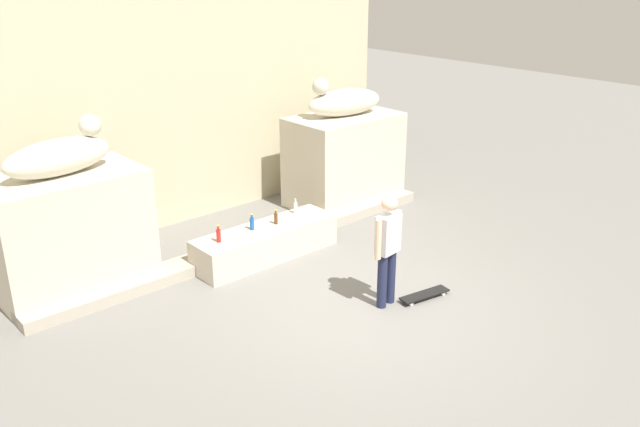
# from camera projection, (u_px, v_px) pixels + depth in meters

# --- Properties ---
(ground_plane) EXTENTS (40.00, 40.00, 0.00)m
(ground_plane) POSITION_uv_depth(u_px,v_px,m) (363.00, 308.00, 9.48)
(ground_plane) COLOR slate
(facade_wall) EXTENTS (9.28, 0.60, 5.91)m
(facade_wall) POSITION_uv_depth(u_px,v_px,m) (172.00, 60.00, 11.80)
(facade_wall) COLOR #C0B796
(facade_wall) RESTS_ON ground_plane
(pedestal_left) EXTENTS (2.19, 1.32, 1.78)m
(pedestal_left) POSITION_uv_depth(u_px,v_px,m) (69.00, 232.00, 9.76)
(pedestal_left) COLOR beige
(pedestal_left) RESTS_ON ground_plane
(pedestal_right) EXTENTS (2.19, 1.32, 1.78)m
(pedestal_right) POSITION_uv_depth(u_px,v_px,m) (344.00, 160.00, 13.21)
(pedestal_right) COLOR beige
(pedestal_right) RESTS_ON ground_plane
(statue_reclining_left) EXTENTS (1.66, 0.75, 0.78)m
(statue_reclining_left) POSITION_uv_depth(u_px,v_px,m) (60.00, 155.00, 9.36)
(statue_reclining_left) COLOR beige
(statue_reclining_left) RESTS_ON pedestal_left
(statue_reclining_right) EXTENTS (1.67, 0.83, 0.78)m
(statue_reclining_right) POSITION_uv_depth(u_px,v_px,m) (343.00, 101.00, 12.76)
(statue_reclining_right) COLOR beige
(statue_reclining_right) RESTS_ON pedestal_right
(ledge_block) EXTENTS (2.53, 0.72, 0.53)m
(ledge_block) POSITION_uv_depth(u_px,v_px,m) (266.00, 242.00, 10.97)
(ledge_block) COLOR beige
(ledge_block) RESTS_ON ground_plane
(skater) EXTENTS (0.54, 0.24, 1.67)m
(skater) POSITION_uv_depth(u_px,v_px,m) (388.00, 246.00, 9.25)
(skater) COLOR #1E233F
(skater) RESTS_ON ground_plane
(skateboard) EXTENTS (0.82, 0.34, 0.08)m
(skateboard) POSITION_uv_depth(u_px,v_px,m) (425.00, 295.00, 9.71)
(skateboard) COLOR black
(skateboard) RESTS_ON ground_plane
(bottle_red) EXTENTS (0.07, 0.07, 0.28)m
(bottle_red) POSITION_uv_depth(u_px,v_px,m) (219.00, 235.00, 10.29)
(bottle_red) COLOR red
(bottle_red) RESTS_ON ledge_block
(bottle_clear) EXTENTS (0.06, 0.06, 0.27)m
(bottle_clear) POSITION_uv_depth(u_px,v_px,m) (295.00, 207.00, 11.43)
(bottle_clear) COLOR silver
(bottle_clear) RESTS_ON ledge_block
(bottle_blue) EXTENTS (0.07, 0.07, 0.28)m
(bottle_blue) POSITION_uv_depth(u_px,v_px,m) (252.00, 223.00, 10.75)
(bottle_blue) COLOR #194C99
(bottle_blue) RESTS_ON ledge_block
(bottle_brown) EXTENTS (0.06, 0.06, 0.25)m
(bottle_brown) POSITION_uv_depth(u_px,v_px,m) (276.00, 218.00, 10.98)
(bottle_brown) COLOR #593314
(bottle_brown) RESTS_ON ledge_block
(stair_step) EXTENTS (7.77, 0.50, 0.18)m
(stair_step) POSITION_uv_depth(u_px,v_px,m) (252.00, 245.00, 11.31)
(stair_step) COLOR #A9A08F
(stair_step) RESTS_ON ground_plane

